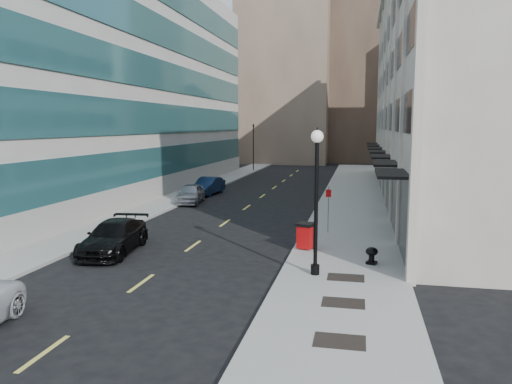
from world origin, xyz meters
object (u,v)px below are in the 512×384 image
at_px(urn_planter, 372,254).
at_px(car_black_pickup, 114,237).
at_px(traffic_signal, 253,127).
at_px(lamppost, 316,189).
at_px(car_blue_sedan, 208,186).
at_px(trash_bin, 306,235).
at_px(sign_post, 328,203).
at_px(car_silver_sedan, 190,194).

bearing_deg(urn_planter, car_black_pickup, 179.84).
bearing_deg(car_black_pickup, urn_planter, -6.27).
relative_size(traffic_signal, lamppost, 1.21).
bearing_deg(urn_planter, car_blue_sedan, 123.79).
xyz_separation_m(trash_bin, lamppost, (0.80, -4.01, 2.71)).
distance_m(car_blue_sedan, sign_post, 18.09).
height_order(trash_bin, urn_planter, trash_bin).
bearing_deg(traffic_signal, trash_bin, -74.49).
distance_m(traffic_signal, urn_planter, 44.63).
bearing_deg(trash_bin, car_blue_sedan, 137.53).
distance_m(traffic_signal, trash_bin, 41.79).
bearing_deg(urn_planter, traffic_signal, 108.54).
xyz_separation_m(car_black_pickup, lamppost, (9.60, -2.00, 2.78)).
bearing_deg(traffic_signal, lamppost, -74.87).
xyz_separation_m(car_silver_sedan, urn_planter, (13.26, -15.03, -0.16)).
relative_size(trash_bin, urn_planter, 1.73).
xyz_separation_m(traffic_signal, car_silver_sedan, (0.84, -27.00, -4.97)).
height_order(trash_bin, sign_post, sign_post).
bearing_deg(sign_post, car_silver_sedan, 119.14).
bearing_deg(trash_bin, sign_post, 95.64).
distance_m(traffic_signal, car_blue_sedan, 22.58).
relative_size(trash_bin, sign_post, 0.49).
height_order(car_black_pickup, car_blue_sedan, car_black_pickup).
relative_size(lamppost, urn_planter, 8.03).
bearing_deg(car_silver_sedan, car_black_pickup, -92.31).
bearing_deg(car_blue_sedan, trash_bin, -54.63).
relative_size(traffic_signal, trash_bin, 5.63).
relative_size(car_black_pickup, trash_bin, 4.16).
xyz_separation_m(traffic_signal, car_black_pickup, (2.30, -42.00, -4.97)).
bearing_deg(trash_bin, car_silver_sedan, 145.79).
xyz_separation_m(sign_post, urn_planter, (2.20, -5.85, -1.19)).
xyz_separation_m(car_silver_sedan, lamppost, (11.06, -17.00, 2.78)).
bearing_deg(sign_post, traffic_signal, 87.04).
height_order(traffic_signal, urn_planter, traffic_signal).
relative_size(traffic_signal, car_black_pickup, 1.35).
bearing_deg(car_silver_sedan, trash_bin, -59.57).
xyz_separation_m(traffic_signal, trash_bin, (11.10, -39.99, -4.90)).
bearing_deg(car_blue_sedan, traffic_signal, 97.15).
bearing_deg(traffic_signal, car_blue_sedan, -88.18).
distance_m(car_black_pickup, car_silver_sedan, 15.07).
height_order(car_black_pickup, urn_planter, car_black_pickup).
relative_size(traffic_signal, car_silver_sedan, 1.60).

